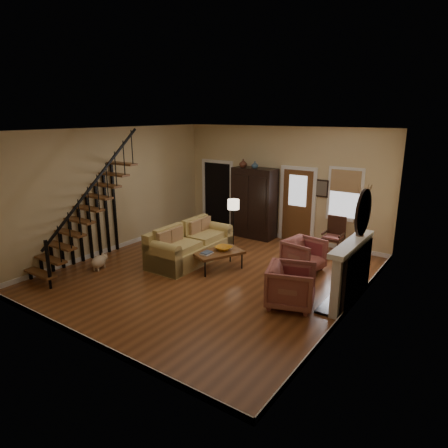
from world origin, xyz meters
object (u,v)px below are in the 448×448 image
Objects in this scene: armchair_left at (291,286)px; side_chair at (333,236)px; floor_lamp at (233,224)px; armoire at (254,203)px; sofa at (191,244)px; armchair_right at (304,255)px; coffee_table at (218,260)px.

armchair_left is 0.90× the size of side_chair.
armchair_left is 3.60m from floor_lamp.
floor_lamp is 2.69m from side_chair.
armoire is 2.30× the size of armchair_left.
armoire is 2.78m from sofa.
floor_lamp is (-2.27, 0.38, 0.31)m from armchair_right.
armoire is 4.62m from armchair_left.
coffee_table is at bearing -69.79° from floor_lamp.
armchair_right is at bearing -35.21° from armoire.
coffee_table is (0.92, -0.08, -0.22)m from sofa.
side_chair is (2.44, 1.10, -0.19)m from floor_lamp.
side_chair is (-0.37, 3.32, 0.09)m from armchair_left.
armchair_right reaches higher than coffee_table.
side_chair is at bearing -12.00° from armchair_left.
armoire is at bearing 21.28° from armchair_left.
armchair_left is 1.92m from armchair_right.
armchair_left is (3.20, -0.83, -0.03)m from sofa.
floor_lamp reaches higher than armchair_right.
coffee_table is 2.40m from armchair_left.
coffee_table is 0.83× the size of floor_lamp.
sofa is 1.71× the size of floor_lamp.
sofa is 1.47m from floor_lamp.
coffee_table is 1.14× the size of side_chair.
coffee_table is (0.65, -2.78, -0.83)m from armoire.
sofa is 3.77m from side_chair.
armoire is 2.48× the size of armchair_right.
floor_lamp is at bearing 33.33° from armchair_left.
armchair_right is 0.61× the size of floor_lamp.
floor_lamp is (-2.82, 2.22, 0.28)m from armchair_left.
sofa is at bearing 57.07° from armchair_left.
armchair_right is (1.73, 1.10, 0.16)m from coffee_table.
side_chair reaches higher than sofa.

